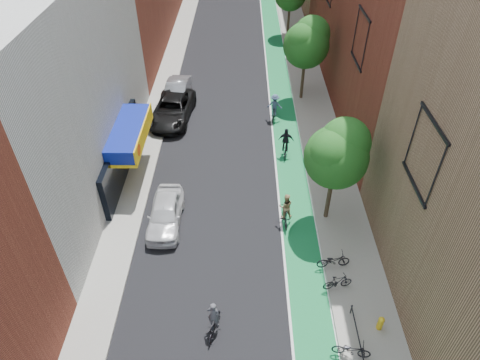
{
  "coord_description": "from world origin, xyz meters",
  "views": [
    {
      "loc": [
        0.77,
        -7.7,
        17.56
      ],
      "look_at": [
        0.63,
        11.59,
        1.5
      ],
      "focal_mm": 32.0,
      "sensor_mm": 36.0,
      "label": 1
    }
  ],
  "objects_px": {
    "cyclist_lane_mid": "(286,145)",
    "parked_car_white": "(165,213)",
    "cyclist_lane_near": "(285,211)",
    "fire_hydrant": "(381,323)",
    "parked_car_silver": "(177,92)",
    "cyclist_lead": "(214,322)",
    "cyclist_lane_far": "(275,109)",
    "parked_car_black": "(172,109)"
  },
  "relations": [
    {
      "from": "cyclist_lane_mid",
      "to": "parked_car_white",
      "type": "bearing_deg",
      "value": 49.01
    },
    {
      "from": "cyclist_lane_near",
      "to": "fire_hydrant",
      "type": "xyz_separation_m",
      "value": [
        3.74,
        -6.81,
        -0.25
      ]
    },
    {
      "from": "parked_car_silver",
      "to": "cyclist_lead",
      "type": "height_order",
      "value": "cyclist_lead"
    },
    {
      "from": "parked_car_white",
      "to": "cyclist_lane_near",
      "type": "height_order",
      "value": "cyclist_lane_near"
    },
    {
      "from": "parked_car_white",
      "to": "cyclist_lane_near",
      "type": "distance_m",
      "value": 6.76
    },
    {
      "from": "parked_car_silver",
      "to": "cyclist_lead",
      "type": "xyz_separation_m",
      "value": [
        4.14,
        -20.86,
        -0.16
      ]
    },
    {
      "from": "cyclist_lane_near",
      "to": "cyclist_lane_far",
      "type": "xyz_separation_m",
      "value": [
        0.0,
        11.13,
        0.09
      ]
    },
    {
      "from": "fire_hydrant",
      "to": "parked_car_black",
      "type": "bearing_deg",
      "value": 122.71
    },
    {
      "from": "cyclist_lead",
      "to": "cyclist_lane_far",
      "type": "distance_m",
      "value": 18.39
    },
    {
      "from": "parked_car_black",
      "to": "cyclist_lane_far",
      "type": "bearing_deg",
      "value": 5.38
    },
    {
      "from": "parked_car_white",
      "to": "cyclist_lead",
      "type": "height_order",
      "value": "cyclist_lead"
    },
    {
      "from": "parked_car_black",
      "to": "fire_hydrant",
      "type": "xyz_separation_m",
      "value": [
        11.54,
        -17.97,
        -0.26
      ]
    },
    {
      "from": "parked_car_silver",
      "to": "cyclist_lane_mid",
      "type": "xyz_separation_m",
      "value": [
        8.3,
        -7.51,
        0.03
      ]
    },
    {
      "from": "parked_car_white",
      "to": "parked_car_silver",
      "type": "bearing_deg",
      "value": 94.14
    },
    {
      "from": "parked_car_white",
      "to": "parked_car_silver",
      "type": "relative_size",
      "value": 0.92
    },
    {
      "from": "parked_car_white",
      "to": "cyclist_lane_mid",
      "type": "distance_m",
      "value": 9.8
    },
    {
      "from": "cyclist_lead",
      "to": "fire_hydrant",
      "type": "bearing_deg",
      "value": -166.5
    },
    {
      "from": "parked_car_white",
      "to": "parked_car_black",
      "type": "relative_size",
      "value": 0.74
    },
    {
      "from": "cyclist_lead",
      "to": "cyclist_lane_far",
      "type": "xyz_separation_m",
      "value": [
        3.66,
        18.02,
        0.28
      ]
    },
    {
      "from": "parked_car_black",
      "to": "cyclist_lane_far",
      "type": "xyz_separation_m",
      "value": [
        7.8,
        -0.02,
        0.08
      ]
    },
    {
      "from": "cyclist_lead",
      "to": "cyclist_lane_mid",
      "type": "height_order",
      "value": "cyclist_lane_mid"
    },
    {
      "from": "fire_hydrant",
      "to": "cyclist_lane_near",
      "type": "bearing_deg",
      "value": 118.75
    },
    {
      "from": "parked_car_silver",
      "to": "cyclist_lead",
      "type": "distance_m",
      "value": 21.27
    },
    {
      "from": "cyclist_lane_far",
      "to": "fire_hydrant",
      "type": "relative_size",
      "value": 2.66
    },
    {
      "from": "parked_car_black",
      "to": "cyclist_lane_mid",
      "type": "relative_size",
      "value": 2.88
    },
    {
      "from": "parked_car_black",
      "to": "parked_car_silver",
      "type": "bearing_deg",
      "value": 95.53
    },
    {
      "from": "cyclist_lane_near",
      "to": "cyclist_lane_far",
      "type": "height_order",
      "value": "cyclist_lane_far"
    },
    {
      "from": "parked_car_black",
      "to": "parked_car_silver",
      "type": "height_order",
      "value": "parked_car_black"
    },
    {
      "from": "parked_car_white",
      "to": "cyclist_lane_mid",
      "type": "relative_size",
      "value": 2.14
    },
    {
      "from": "parked_car_black",
      "to": "cyclist_lane_far",
      "type": "height_order",
      "value": "cyclist_lane_far"
    },
    {
      "from": "cyclist_lane_near",
      "to": "cyclist_lane_far",
      "type": "relative_size",
      "value": 0.95
    },
    {
      "from": "parked_car_silver",
      "to": "cyclist_lane_far",
      "type": "height_order",
      "value": "cyclist_lane_far"
    },
    {
      "from": "cyclist_lane_near",
      "to": "cyclist_lane_mid",
      "type": "height_order",
      "value": "cyclist_lane_mid"
    },
    {
      "from": "parked_car_silver",
      "to": "cyclist_lane_mid",
      "type": "distance_m",
      "value": 11.2
    },
    {
      "from": "cyclist_lane_mid",
      "to": "cyclist_lane_far",
      "type": "xyz_separation_m",
      "value": [
        -0.5,
        4.67,
        0.09
      ]
    },
    {
      "from": "parked_car_silver",
      "to": "parked_car_white",
      "type": "bearing_deg",
      "value": -81.68
    },
    {
      "from": "cyclist_lane_near",
      "to": "cyclist_lane_far",
      "type": "bearing_deg",
      "value": -92.3
    },
    {
      "from": "parked_car_black",
      "to": "parked_car_silver",
      "type": "relative_size",
      "value": 1.23
    },
    {
      "from": "parked_car_silver",
      "to": "fire_hydrant",
      "type": "height_order",
      "value": "parked_car_silver"
    },
    {
      "from": "cyclist_lane_far",
      "to": "fire_hydrant",
      "type": "bearing_deg",
      "value": 114.83
    },
    {
      "from": "cyclist_lane_near",
      "to": "cyclist_lane_mid",
      "type": "distance_m",
      "value": 6.48
    },
    {
      "from": "parked_car_white",
      "to": "cyclist_lane_near",
      "type": "relative_size",
      "value": 2.24
    }
  ]
}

